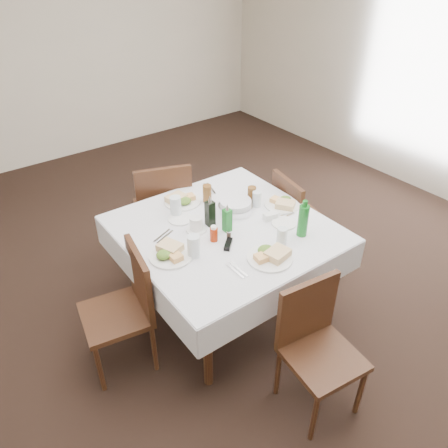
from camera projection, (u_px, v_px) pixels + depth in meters
name	position (u px, v px, depth m)	size (l,w,h in m)	color
ground_plane	(221.00, 312.00, 3.37)	(7.00, 7.00, 0.00)	black
room_shell	(220.00, 91.00, 2.42)	(6.04, 7.04, 2.80)	beige
dining_table	(225.00, 237.00, 3.03)	(1.35, 1.35, 0.76)	#33180F
chair_north	(164.00, 206.00, 3.64)	(0.57, 0.57, 0.94)	#33180F
chair_south	(315.00, 339.00, 2.52)	(0.45, 0.45, 0.85)	#33180F
chair_east	(295.00, 217.00, 3.59)	(0.48, 0.48, 0.86)	#33180F
chair_west	(127.00, 303.00, 2.76)	(0.48, 0.48, 0.86)	#33180F
meal_north	(182.00, 200.00, 3.24)	(0.27, 0.27, 0.06)	white
meal_south	(271.00, 255.00, 2.69)	(0.28, 0.28, 0.06)	white
meal_east	(283.00, 203.00, 3.21)	(0.26, 0.26, 0.06)	white
meal_west	(170.00, 253.00, 2.71)	(0.28, 0.28, 0.06)	white
side_plate_a	(180.00, 219.00, 3.06)	(0.17, 0.17, 0.01)	white
side_plate_b	(284.00, 223.00, 3.02)	(0.17, 0.17, 0.01)	white
water_n	(176.00, 206.00, 3.08)	(0.08, 0.08, 0.15)	silver
water_s	(282.00, 236.00, 2.79)	(0.07, 0.07, 0.12)	silver
water_e	(257.00, 199.00, 3.19)	(0.06, 0.06, 0.12)	silver
water_w	(194.00, 246.00, 2.68)	(0.08, 0.08, 0.15)	silver
iced_tea_a	(207.00, 194.00, 3.24)	(0.07, 0.07, 0.14)	brown
iced_tea_b	(252.00, 195.00, 3.22)	(0.06, 0.06, 0.13)	brown
bread_basket	(236.00, 206.00, 3.14)	(0.25, 0.25, 0.08)	silver
oil_cruet_dark	(210.00, 212.00, 2.96)	(0.06, 0.06, 0.23)	black
oil_cruet_green	(227.00, 219.00, 2.90)	(0.05, 0.05, 0.21)	#156B20
ketchup_bottle	(214.00, 234.00, 2.83)	(0.05, 0.05, 0.11)	#A32406
salt_shaker	(214.00, 230.00, 2.90)	(0.03, 0.03, 0.07)	white
pepper_shaker	(229.00, 235.00, 2.85)	(0.03, 0.03, 0.07)	#402F24
coffee_mug	(196.00, 224.00, 2.93)	(0.14, 0.14, 0.10)	white
sunglasses	(228.00, 244.00, 2.80)	(0.12, 0.11, 0.03)	black
green_bottle	(303.00, 220.00, 2.85)	(0.07, 0.07, 0.26)	#156B20
sugar_caddy	(270.00, 216.00, 3.06)	(0.11, 0.07, 0.05)	white
cutlery_n	(209.00, 189.00, 3.43)	(0.10, 0.19, 0.01)	silver
cutlery_s	(237.00, 270.00, 2.60)	(0.04, 0.17, 0.01)	silver
cutlery_e	(285.00, 216.00, 3.10)	(0.16, 0.04, 0.01)	silver
cutlery_w	(164.00, 236.00, 2.89)	(0.18, 0.10, 0.01)	silver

